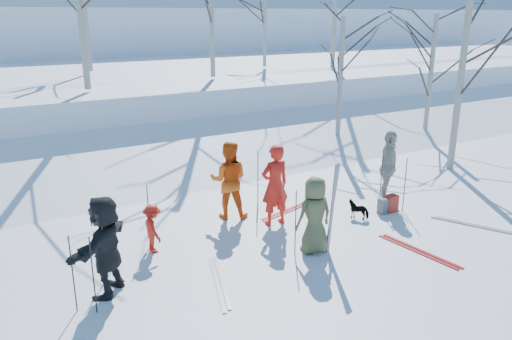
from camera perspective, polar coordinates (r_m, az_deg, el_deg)
ground at (r=10.44m, az=4.25°, el=-8.97°), size 120.00×120.00×0.00m
snow_ramp at (r=16.23m, az=-9.93°, el=1.12°), size 70.00×9.49×4.12m
snow_plateau at (r=25.48m, az=-18.23°, el=8.34°), size 70.00×18.00×2.20m
far_hill at (r=46.03m, az=-24.43°, el=12.61°), size 90.00×30.00×6.00m
skier_olive_center at (r=10.04m, az=6.71°, el=-5.16°), size 0.81×0.56×1.59m
skier_red_north at (r=11.24m, az=2.17°, el=-1.75°), size 0.70×0.47×1.88m
skier_redor_behind at (r=11.65m, az=-3.13°, el=-1.16°), size 1.13×1.07×1.84m
skier_red_seated at (r=10.30m, az=-11.72°, el=-6.56°), size 0.38×0.66×1.01m
skier_cream_east at (r=12.97m, az=14.88°, el=0.28°), size 1.14×1.06×1.88m
skier_grey_west at (r=8.89m, az=-16.83°, el=-8.26°), size 1.51×1.57×1.78m
dog at (r=12.05m, az=11.65°, el=-4.43°), size 0.49×0.56×0.44m
upright_ski_left at (r=9.98m, az=8.69°, el=-4.43°), size 0.09×0.16×1.90m
upright_ski_right at (r=10.03m, az=8.73°, el=-4.32°), size 0.15×0.23×1.89m
ski_pair_a at (r=10.81m, az=18.10°, el=-8.79°), size 0.59×1.94×0.02m
ski_pair_b at (r=9.22m, az=-4.21°, el=-12.68°), size 1.36×2.02×0.02m
ski_pair_c at (r=12.50m, az=23.84°, el=-5.84°), size 1.71×2.06×0.02m
ski_pair_e at (r=12.37m, az=3.84°, el=-4.56°), size 1.12×2.00×0.02m
ski_pole_a at (r=8.82m, az=-16.83°, el=-10.07°), size 0.02×0.02×1.34m
ski_pole_b at (r=12.06m, az=0.22°, el=-1.76°), size 0.02×0.02×1.34m
ski_pole_c at (r=12.78m, az=0.21°, el=-0.64°), size 0.02×0.02×1.34m
ski_pole_d at (r=8.61m, az=-20.21°, el=-11.11°), size 0.02×0.02×1.34m
ski_pole_e at (r=12.62m, az=16.65°, el=-1.63°), size 0.02×0.02×1.34m
ski_pole_f at (r=12.70m, az=14.10°, el=-1.30°), size 0.02×0.02×1.34m
ski_pole_g at (r=8.47m, az=-18.12°, el=-11.40°), size 0.02×0.02×1.34m
ski_pole_h at (r=9.70m, az=-16.42°, el=-7.44°), size 0.02×0.02×1.34m
ski_pole_i at (r=10.51m, az=-12.16°, el=-5.12°), size 0.02×0.02×1.34m
ski_pole_j at (r=9.99m, az=4.55°, el=-5.98°), size 0.02×0.02×1.34m
backpack_red at (r=12.62m, az=15.14°, el=-3.72°), size 0.32×0.22×0.42m
backpack_grey at (r=12.50m, az=14.47°, el=-3.96°), size 0.30×0.20×0.38m
backpack_dark at (r=12.63m, az=6.58°, el=-3.24°), size 0.34×0.24×0.40m
birch_plateau_c at (r=20.54m, az=-5.15°, el=18.81°), size 4.74×4.74×5.92m
birch_plateau_g at (r=24.58m, az=1.01°, el=16.69°), size 3.58×3.58×4.26m
birch_edge_b at (r=16.15m, az=22.52°, el=11.10°), size 5.10×5.10×6.43m
birch_edge_c at (r=20.17m, az=19.30°, el=9.87°), size 3.85×3.85×4.64m
birch_edge_e at (r=17.77m, az=9.58°, el=9.58°), size 3.80×3.80×4.57m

